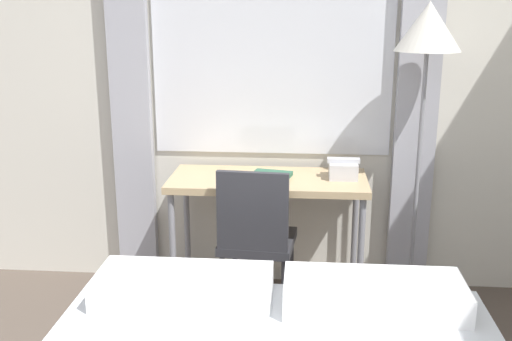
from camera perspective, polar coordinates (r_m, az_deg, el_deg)
The scene contains 6 objects.
wall_back_with_window at distance 3.62m, azimuth -0.10°, elevation 9.60°, with size 5.04×0.13×2.70m.
desk at distance 3.42m, azimuth 1.16°, elevation -1.91°, with size 1.12×0.49×0.78m.
desk_chair at distance 3.30m, azimuth 0.00°, elevation -6.10°, with size 0.43×0.43×0.89m.
standing_lamp at distance 3.35m, azimuth 15.94°, elevation 10.69°, with size 0.35×0.35×1.74m.
telephone at distance 3.41m, azimuth 8.30°, elevation 0.12°, with size 0.18×0.16×0.11m.
book at distance 3.41m, azimuth 1.49°, elevation -0.40°, with size 0.24×0.19×0.02m.
Camera 1 is at (0.32, -0.41, 1.72)m, focal length 42.00 mm.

